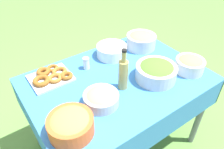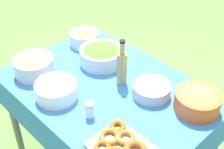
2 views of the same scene
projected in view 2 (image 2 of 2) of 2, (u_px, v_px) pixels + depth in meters
picnic_table at (108, 100)px, 1.98m from camera, size 1.29×0.91×0.77m
salad_bowl at (101, 54)px, 2.10m from camera, size 0.29×0.29×0.13m
pasta_bowl at (152, 89)px, 1.84m from camera, size 0.23×0.23×0.09m
donut_platter at (120, 145)px, 1.53m from camera, size 0.31×0.27×0.05m
plate_stack at (57, 90)px, 1.82m from camera, size 0.25×0.25×0.10m
olive_oil_bottle at (122, 67)px, 1.89m from camera, size 0.07×0.07×0.31m
bread_bowl at (34, 64)px, 2.00m from camera, size 0.26×0.26×0.14m
fruit_bowl at (84, 37)px, 2.31m from camera, size 0.22×0.22×0.12m
olive_bowl at (198, 100)px, 1.73m from camera, size 0.26×0.26×0.13m
salt_shaker at (90, 110)px, 1.69m from camera, size 0.05×0.05×0.09m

